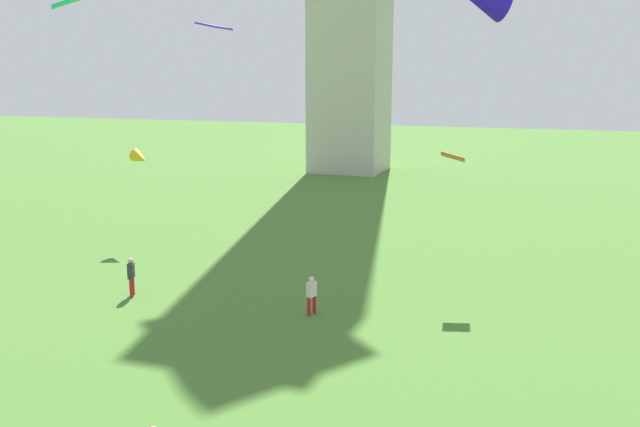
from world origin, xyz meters
The scene contains 6 objects.
person_0 centered at (-10.18, 18.79, 0.94)m, with size 0.41×0.50×1.67m.
person_1 centered at (-2.21, 19.17, 0.88)m, with size 0.35×0.46×1.55m.
kite_flying_0 centered at (2.27, 24.63, 5.76)m, with size 1.10×0.74×0.51m.
kite_flying_2 centered at (-10.93, 16.98, 11.84)m, with size 1.45×1.43×0.51m.
kite_flying_6 centered at (-2.63, 12.61, 10.49)m, with size 0.73×0.98×0.19m.
kite_flying_8 centered at (-15.12, 27.15, 4.74)m, with size 1.37×1.12×0.97m.
Camera 1 is at (6.25, -4.17, 9.17)m, focal length 37.51 mm.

